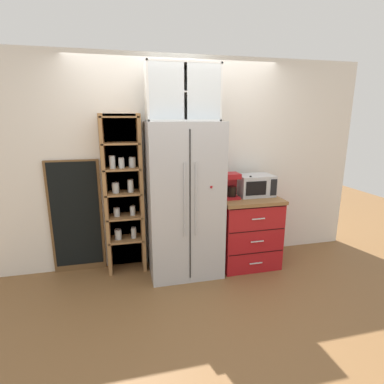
{
  "coord_description": "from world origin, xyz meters",
  "views": [
    {
      "loc": [
        -0.7,
        -3.28,
        1.83
      ],
      "look_at": [
        0.1,
        0.02,
        0.99
      ],
      "focal_mm": 28.03,
      "sensor_mm": 36.0,
      "label": 1
    }
  ],
  "objects": [
    {
      "name": "refrigerator",
      "position": [
        0.0,
        0.02,
        0.9
      ],
      "size": [
        0.83,
        0.67,
        1.79
      ],
      "color": "#B7BABF",
      "rests_on": "ground"
    },
    {
      "name": "chalkboard_menu",
      "position": [
        -1.24,
        0.33,
        0.69
      ],
      "size": [
        0.6,
        0.04,
        1.37
      ],
      "color": "brown",
      "rests_on": "ground"
    },
    {
      "name": "wall_back_cream",
      "position": [
        0.0,
        0.4,
        1.27
      ],
      "size": [
        4.89,
        0.1,
        2.55
      ],
      "primitive_type": "cube",
      "color": "silver",
      "rests_on": "ground"
    },
    {
      "name": "pantry_shelf_column",
      "position": [
        -0.68,
        0.27,
        0.96
      ],
      "size": [
        0.49,
        0.32,
        1.88
      ],
      "color": "brown",
      "rests_on": "ground"
    },
    {
      "name": "upper_cabinet",
      "position": [
        0.0,
        0.07,
        2.09
      ],
      "size": [
        0.8,
        0.32,
        0.6
      ],
      "color": "silver",
      "rests_on": "refrigerator"
    },
    {
      "name": "coffee_maker",
      "position": [
        0.59,
        0.05,
        1.04
      ],
      "size": [
        0.17,
        0.2,
        0.31
      ],
      "color": "#A8161C",
      "rests_on": "counter_cabinet"
    },
    {
      "name": "bottle_green",
      "position": [
        0.81,
        -0.02,
        1.0
      ],
      "size": [
        0.06,
        0.06,
        0.27
      ],
      "color": "#285B33",
      "rests_on": "counter_cabinet"
    },
    {
      "name": "counter_cabinet",
      "position": [
        0.81,
        0.04,
        0.44
      ],
      "size": [
        0.75,
        0.66,
        0.88
      ],
      "color": "#A8161C",
      "rests_on": "ground"
    },
    {
      "name": "microwave",
      "position": [
        0.93,
        0.09,
        1.01
      ],
      "size": [
        0.44,
        0.33,
        0.26
      ],
      "color": "#B7BABF",
      "rests_on": "counter_cabinet"
    },
    {
      "name": "mug_navy",
      "position": [
        0.82,
        -0.02,
        0.92
      ],
      "size": [
        0.11,
        0.08,
        0.08
      ],
      "color": "navy",
      "rests_on": "counter_cabinet"
    },
    {
      "name": "ground_plane",
      "position": [
        0.0,
        0.0,
        0.0
      ],
      "size": [
        10.57,
        10.57,
        0.0
      ],
      "primitive_type": "plane",
      "color": "brown"
    }
  ]
}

